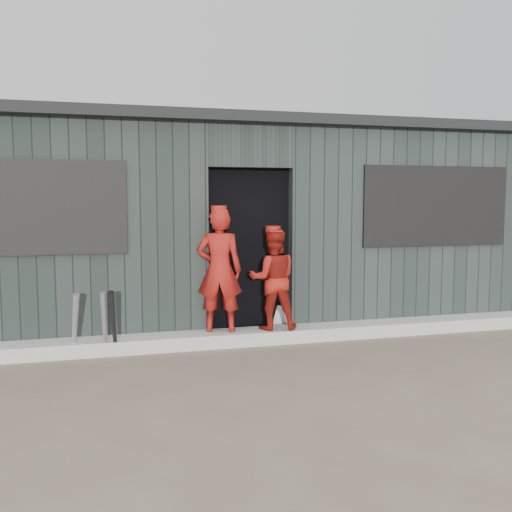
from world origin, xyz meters
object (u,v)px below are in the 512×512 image
object	(u,v)px
player_red_right	(273,279)
dugout	(224,224)
bat_mid	(105,324)
bat_left	(75,325)
bat_right	(114,324)
player_red_left	(219,270)
player_grey_back	(278,282)

from	to	relation	value
player_red_right	dugout	world-z (taller)	dugout
bat_mid	player_red_right	world-z (taller)	player_red_right
bat_left	dugout	xyz separation A→B (m)	(1.96, 1.78, 0.95)
bat_right	player_red_left	xyz separation A→B (m)	(1.17, 0.27, 0.48)
bat_left	bat_mid	size ratio (longest dim) A/B	0.97
bat_left	dugout	world-z (taller)	dugout
bat_left	player_red_left	world-z (taller)	player_red_left
bat_right	player_red_right	xyz separation A→B (m)	(1.78, 0.23, 0.37)
player_red_left	player_red_right	xyz separation A→B (m)	(0.62, -0.04, -0.12)
bat_left	player_grey_back	distance (m)	2.46
player_grey_back	bat_mid	bearing A→B (deg)	35.33
player_grey_back	dugout	xyz separation A→B (m)	(-0.41, 1.21, 0.67)
player_red_right	player_red_left	bearing A→B (deg)	6.27
player_red_right	player_grey_back	bearing A→B (deg)	-103.49
bat_right	player_grey_back	bearing A→B (deg)	19.53
bat_mid	bat_left	bearing A→B (deg)	162.43
bat_mid	player_grey_back	world-z (taller)	player_grey_back
bat_left	bat_mid	xyz separation A→B (m)	(0.30, -0.09, 0.01)
player_red_right	bat_right	bearing A→B (deg)	17.29
bat_mid	player_grey_back	xyz separation A→B (m)	(2.08, 0.67, 0.26)
bat_right	dugout	xyz separation A→B (m)	(1.58, 1.91, 0.93)
bat_mid	dugout	xyz separation A→B (m)	(1.67, 1.88, 0.94)
bat_mid	player_grey_back	bearing A→B (deg)	17.92
player_grey_back	player_red_left	bearing A→B (deg)	45.39
bat_left	player_red_left	xyz separation A→B (m)	(1.55, 0.14, 0.50)
bat_left	player_red_right	size ratio (longest dim) A/B	0.59
dugout	player_red_right	bearing A→B (deg)	-83.03
bat_left	player_red_left	size ratio (longest dim) A/B	0.49
bat_right	dugout	bearing A→B (deg)	50.50
player_red_left	dugout	world-z (taller)	dugout
dugout	bat_left	bearing A→B (deg)	-137.74
bat_left	bat_right	bearing A→B (deg)	-18.17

